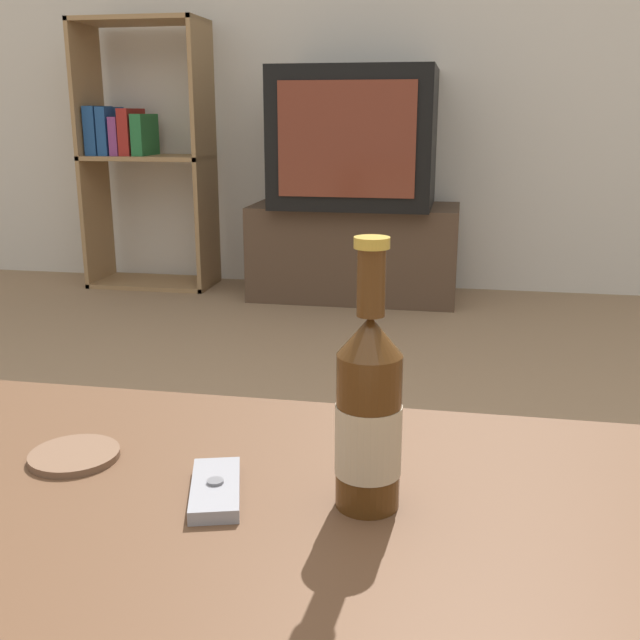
{
  "coord_description": "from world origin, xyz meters",
  "views": [
    {
      "loc": [
        0.18,
        -0.59,
        0.81
      ],
      "look_at": [
        0.0,
        0.37,
        0.55
      ],
      "focal_mm": 42.0,
      "sensor_mm": 36.0,
      "label": 1
    }
  ],
  "objects": [
    {
      "name": "cell_phone",
      "position": [
        -0.04,
        0.06,
        0.45
      ],
      "size": [
        0.08,
        0.12,
        0.02
      ],
      "rotation": [
        0.0,
        0.0,
        0.28
      ],
      "color": "gray",
      "rests_on": "coffee_table"
    },
    {
      "name": "coffee_table",
      "position": [
        0.0,
        0.0,
        0.38
      ],
      "size": [
        1.36,
        0.64,
        0.45
      ],
      "color": "brown",
      "rests_on": "ground_plane"
    },
    {
      "name": "bookshelf",
      "position": [
        -1.32,
        2.81,
        0.65
      ],
      "size": [
        0.59,
        0.3,
        1.23
      ],
      "color": "#99754C",
      "rests_on": "ground_plane"
    },
    {
      "name": "television",
      "position": [
        -0.28,
        2.74,
        0.71
      ],
      "size": [
        0.68,
        0.56,
        0.59
      ],
      "color": "black",
      "rests_on": "tv_stand"
    },
    {
      "name": "tv_stand",
      "position": [
        -0.28,
        2.74,
        0.21
      ],
      "size": [
        0.92,
        0.42,
        0.42
      ],
      "color": "#4C3828",
      "rests_on": "ground_plane"
    },
    {
      "name": "back_wall",
      "position": [
        0.0,
        3.02,
        1.3
      ],
      "size": [
        8.0,
        0.05,
        2.6
      ],
      "color": "beige",
      "rests_on": "ground_plane"
    },
    {
      "name": "beer_bottle",
      "position": [
        0.11,
        0.07,
        0.54
      ],
      "size": [
        0.06,
        0.06,
        0.26
      ],
      "color": "#47280F",
      "rests_on": "coffee_table"
    },
    {
      "name": "coaster",
      "position": [
        -0.22,
        0.11,
        0.45
      ],
      "size": [
        0.1,
        0.1,
        0.01
      ],
      "color": "brown",
      "rests_on": "coffee_table"
    }
  ]
}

